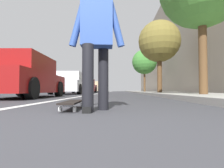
# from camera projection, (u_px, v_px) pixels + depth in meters

# --- Properties ---
(ground_plane) EXTENTS (80.00, 80.00, 0.00)m
(ground_plane) POSITION_uv_depth(u_px,v_px,m) (112.00, 95.00, 11.02)
(ground_plane) COLOR #38383D
(lane_stripe_white) EXTENTS (52.00, 0.16, 0.01)m
(lane_stripe_white) POSITION_uv_depth(u_px,v_px,m) (105.00, 92.00, 21.05)
(lane_stripe_white) COLOR silver
(lane_stripe_white) RESTS_ON ground
(sidewalk_curb) EXTENTS (52.00, 3.20, 0.14)m
(sidewalk_curb) POSITION_uv_depth(u_px,v_px,m) (148.00, 92.00, 18.88)
(sidewalk_curb) COLOR #9E9B93
(sidewalk_curb) RESTS_ON ground
(building_facade) EXTENTS (40.00, 1.20, 11.21)m
(building_facade) POSITION_uv_depth(u_px,v_px,m) (165.00, 49.00, 22.97)
(building_facade) COLOR gray
(building_facade) RESTS_ON ground
(skateboard) EXTENTS (0.85, 0.25, 0.11)m
(skateboard) POSITION_uv_depth(u_px,v_px,m) (72.00, 103.00, 2.41)
(skateboard) COLOR white
(skateboard) RESTS_ON ground
(skater_person) EXTENTS (0.47, 0.72, 1.64)m
(skater_person) POSITION_uv_depth(u_px,v_px,m) (97.00, 38.00, 2.28)
(skater_person) COLOR black
(skater_person) RESTS_ON ground
(parked_car_near) EXTENTS (4.19, 1.96, 1.48)m
(parked_car_near) POSITION_uv_depth(u_px,v_px,m) (25.00, 78.00, 6.34)
(parked_car_near) COLOR maroon
(parked_car_near) RESTS_ON ground
(parked_car_mid) EXTENTS (4.62, 2.15, 1.49)m
(parked_car_mid) POSITION_uv_depth(u_px,v_px,m) (70.00, 84.00, 12.50)
(parked_car_mid) COLOR silver
(parked_car_mid) RESTS_ON ground
(parked_car_far) EXTENTS (4.27, 2.09, 1.48)m
(parked_car_far) POSITION_uv_depth(u_px,v_px,m) (85.00, 86.00, 18.70)
(parked_car_far) COLOR maroon
(parked_car_far) RESTS_ON ground
(parked_car_end) EXTENTS (4.45, 1.98, 1.47)m
(parked_car_end) POSITION_uv_depth(u_px,v_px,m) (93.00, 87.00, 24.89)
(parked_car_end) COLOR tan
(parked_car_end) RESTS_ON ground
(traffic_light) EXTENTS (0.33, 0.28, 4.33)m
(traffic_light) POSITION_uv_depth(u_px,v_px,m) (101.00, 66.00, 19.98)
(traffic_light) COLOR #2D2D2D
(traffic_light) RESTS_ON ground
(street_tree_mid) EXTENTS (2.83, 2.83, 5.03)m
(street_tree_mid) POSITION_uv_depth(u_px,v_px,m) (159.00, 42.00, 12.11)
(street_tree_mid) COLOR brown
(street_tree_mid) RESTS_ON ground
(street_tree_far) EXTENTS (2.64, 2.64, 4.64)m
(street_tree_far) POSITION_uv_depth(u_px,v_px,m) (144.00, 62.00, 19.04)
(street_tree_far) COLOR brown
(street_tree_far) RESTS_ON ground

